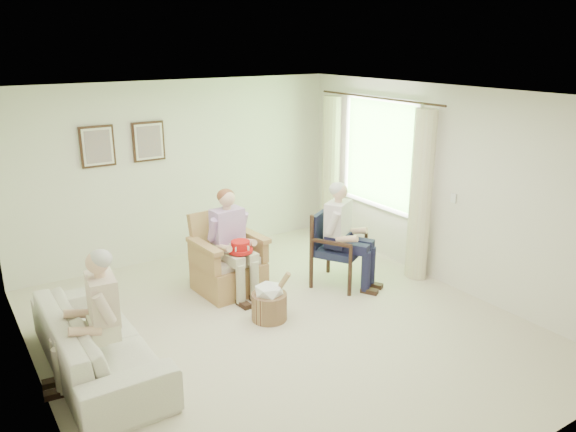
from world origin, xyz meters
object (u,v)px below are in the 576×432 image
at_px(sofa, 98,341).
at_px(person_dark, 343,228).
at_px(wicker_armchair, 227,267).
at_px(person_wicker, 231,236).
at_px(wood_armchair, 335,244).
at_px(person_sofa, 100,311).
at_px(hatbox, 269,301).
at_px(red_hat, 241,247).

relative_size(sofa, person_dark, 1.60).
relative_size(wicker_armchair, person_wicker, 0.76).
distance_m(wood_armchair, person_wicker, 1.41).
bearing_deg(person_sofa, person_dark, 105.18).
bearing_deg(person_wicker, wood_armchair, -21.04).
relative_size(wood_armchair, sofa, 0.45).
bearing_deg(wood_armchair, person_dark, -120.09).
height_order(wicker_armchair, hatbox, wicker_armchair).
bearing_deg(person_dark, sofa, 154.81).
bearing_deg(hatbox, sofa, 179.69).
height_order(person_sofa, red_hat, person_sofa).
bearing_deg(wicker_armchair, hatbox, -92.17).
distance_m(person_sofa, red_hat, 2.12).
height_order(sofa, person_wicker, person_wicker).
relative_size(person_dark, person_sofa, 1.06).
distance_m(wood_armchair, red_hat, 1.34).
xyz_separation_m(sofa, hatbox, (1.95, -0.01, -0.08)).
relative_size(person_sofa, red_hat, 4.26).
distance_m(person_dark, person_sofa, 3.29).
xyz_separation_m(person_dark, hatbox, (-1.30, -0.29, -0.56)).
bearing_deg(person_sofa, person_wicker, 125.61).
xyz_separation_m(person_wicker, person_sofa, (-1.92, -1.07, -0.04)).
relative_size(wicker_armchair, wood_armchair, 1.05).
bearing_deg(red_hat, wicker_armchair, 93.00).
height_order(wood_armchair, person_wicker, person_wicker).
distance_m(sofa, person_wicker, 2.15).
height_order(wicker_armchair, red_hat, wicker_armchair).
height_order(wood_armchair, person_dark, person_dark).
bearing_deg(sofa, wicker_armchair, -62.83).
relative_size(wood_armchair, person_sofa, 0.75).
height_order(wicker_armchair, person_sofa, person_sofa).
bearing_deg(wood_armchair, person_wicker, 132.81).
bearing_deg(person_sofa, hatbox, 102.62).
distance_m(person_wicker, person_sofa, 2.20).
bearing_deg(person_wicker, person_sofa, -154.75).
bearing_deg(person_dark, red_hat, 134.39).
xyz_separation_m(wicker_armchair, sofa, (-1.92, -0.98, -0.01)).
distance_m(wood_armchair, hatbox, 1.41).
xyz_separation_m(person_wicker, person_dark, (1.33, -0.57, 0.02)).
bearing_deg(sofa, person_wicker, -66.12).
height_order(wood_armchair, red_hat, wood_armchair).
bearing_deg(wicker_armchair, wood_armchair, -26.19).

